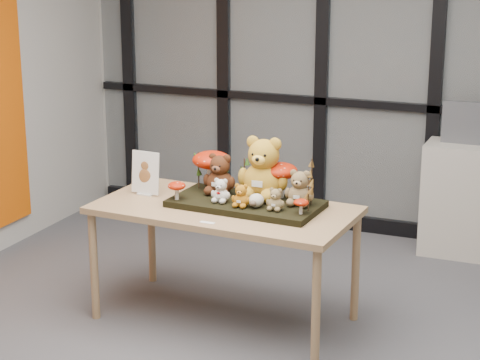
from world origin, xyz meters
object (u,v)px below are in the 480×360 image
at_px(sign_holder, 145,175).
at_px(bear_beige_small, 276,198).
at_px(bear_brown_medium, 220,172).
at_px(cabinet, 467,200).
at_px(diorama_tray, 246,204).
at_px(mushroom_front_left, 177,190).
at_px(monitor, 473,123).
at_px(mushroom_back_right, 280,178).
at_px(display_table, 224,217).
at_px(bear_tan_back, 300,186).
at_px(bear_small_yellow, 241,194).
at_px(plush_cream_hedgehog, 256,200).
at_px(bear_pooh_yellow, 264,164).
at_px(mushroom_front_right, 301,206).
at_px(bear_white_bow, 221,189).
at_px(mushroom_back_left, 212,168).

bearing_deg(sign_holder, bear_beige_small, -2.51).
relative_size(bear_brown_medium, cabinet, 0.33).
distance_m(diorama_tray, mushroom_front_left, 0.43).
bearing_deg(monitor, mushroom_front_left, -128.49).
bearing_deg(mushroom_back_right, cabinet, 59.58).
height_order(display_table, cabinet, cabinet).
xyz_separation_m(bear_tan_back, bear_small_yellow, (-0.31, -0.17, -0.04)).
bearing_deg(mushroom_front_left, plush_cream_hedgehog, 4.22).
relative_size(bear_brown_medium, bear_tan_back, 1.18).
bearing_deg(cabinet, plush_cream_hedgehog, -118.40).
bearing_deg(bear_tan_back, monitor, 68.95).
xyz_separation_m(bear_pooh_yellow, sign_holder, (-0.76, -0.11, -0.12)).
xyz_separation_m(sign_holder, monitor, (1.77, 1.73, 0.14)).
distance_m(mushroom_front_right, sign_holder, 1.08).
xyz_separation_m(bear_small_yellow, bear_white_bow, (-0.15, 0.04, 0.00)).
relative_size(display_table, bear_small_yellow, 10.43).
relative_size(plush_cream_hedgehog, cabinet, 0.11).
bearing_deg(bear_small_yellow, bear_beige_small, 7.64).
bearing_deg(mushroom_back_right, monitor, 59.87).
relative_size(bear_pooh_yellow, cabinet, 0.50).
distance_m(bear_pooh_yellow, bear_beige_small, 0.29).
bearing_deg(plush_cream_hedgehog, diorama_tray, 140.21).
relative_size(bear_white_bow, mushroom_back_right, 0.68).
height_order(diorama_tray, bear_small_yellow, bear_small_yellow).
xyz_separation_m(mushroom_back_right, sign_holder, (-0.85, -0.15, -0.03)).
distance_m(mushroom_back_right, mushroom_front_left, 0.63).
relative_size(bear_white_bow, sign_holder, 0.58).
bearing_deg(bear_beige_small, sign_holder, 176.77).
bearing_deg(plush_cream_hedgehog, bear_small_yellow, -160.90).
bearing_deg(bear_brown_medium, bear_beige_small, -20.10).
bearing_deg(bear_small_yellow, mushroom_front_left, -175.13).
height_order(mushroom_back_left, sign_holder, mushroom_back_left).
height_order(diorama_tray, mushroom_front_left, mushroom_front_left).
xyz_separation_m(mushroom_back_right, cabinet, (0.92, 1.56, -0.47)).
relative_size(bear_brown_medium, bear_beige_small, 1.89).
distance_m(bear_brown_medium, cabinet, 2.13).
xyz_separation_m(bear_white_bow, sign_holder, (-0.56, 0.08, 0.01)).
distance_m(bear_pooh_yellow, mushroom_back_left, 0.38).
height_order(mushroom_front_right, cabinet, mushroom_front_right).
height_order(display_table, bear_tan_back, bear_tan_back).
distance_m(diorama_tray, mushroom_front_right, 0.41).
height_order(bear_white_bow, cabinet, bear_white_bow).
bearing_deg(plush_cream_hedgehog, display_table, 171.81).
distance_m(plush_cream_hedgehog, mushroom_back_left, 0.48).
relative_size(diorama_tray, monitor, 2.04).
relative_size(bear_tan_back, mushroom_front_right, 2.39).
bearing_deg(sign_holder, bear_white_bow, -4.03).
bearing_deg(mushroom_front_right, bear_small_yellow, -179.77).
distance_m(bear_white_bow, mushroom_front_left, 0.28).
bearing_deg(bear_white_bow, bear_beige_small, -0.87).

